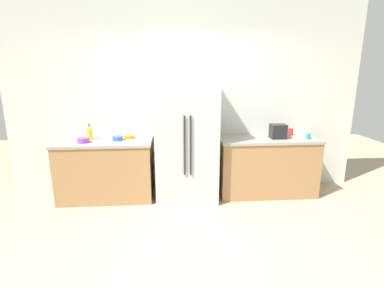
% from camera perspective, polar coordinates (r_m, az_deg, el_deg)
% --- Properties ---
extents(ground_plane, '(10.82, 10.82, 0.00)m').
position_cam_1_polar(ground_plane, '(3.36, 0.80, -19.28)').
color(ground_plane, tan).
extents(kitchen_back_panel, '(5.41, 0.10, 3.09)m').
position_cam_1_polar(kitchen_back_panel, '(4.52, -1.11, 10.18)').
color(kitchen_back_panel, silver).
rests_on(kitchen_back_panel, ground_plane).
extents(counter_left, '(1.37, 0.64, 0.88)m').
position_cam_1_polar(counter_left, '(4.47, -16.56, -4.86)').
color(counter_left, '#9E7247').
rests_on(counter_left, ground_plane).
extents(counter_right, '(1.48, 0.64, 0.88)m').
position_cam_1_polar(counter_right, '(4.61, 14.40, -4.15)').
color(counter_right, '#9E7247').
rests_on(counter_right, ground_plane).
extents(refrigerator, '(0.88, 0.74, 1.79)m').
position_cam_1_polar(refrigerator, '(4.19, -1.20, 0.90)').
color(refrigerator, '#B2B5BA').
rests_on(refrigerator, ground_plane).
extents(toaster, '(0.22, 0.18, 0.21)m').
position_cam_1_polar(toaster, '(4.48, 16.58, 2.41)').
color(toaster, black).
rests_on(toaster, counter_right).
extents(bottle_a, '(0.08, 0.08, 0.22)m').
position_cam_1_polar(bottle_a, '(4.47, -19.50, 1.94)').
color(bottle_a, yellow).
rests_on(bottle_a, counter_left).
extents(cup_a, '(0.07, 0.07, 0.08)m').
position_cam_1_polar(cup_a, '(4.61, 21.85, 1.45)').
color(cup_a, teal).
rests_on(cup_a, counter_right).
extents(cup_b, '(0.09, 0.09, 0.11)m').
position_cam_1_polar(cup_b, '(4.77, 18.77, 2.29)').
color(cup_b, red).
rests_on(cup_b, counter_right).
extents(bowl_a, '(0.16, 0.16, 0.07)m').
position_cam_1_polar(bowl_a, '(4.32, -20.61, 0.70)').
color(bowl_a, purple).
rests_on(bowl_a, counter_left).
extents(bowl_b, '(0.15, 0.15, 0.06)m').
position_cam_1_polar(bowl_b, '(4.32, -14.44, 1.10)').
color(bowl_b, blue).
rests_on(bowl_b, counter_left).
extents(bowl_c, '(0.16, 0.16, 0.05)m').
position_cam_1_polar(bowl_c, '(4.41, -12.28, 1.41)').
color(bowl_c, orange).
rests_on(bowl_c, counter_left).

